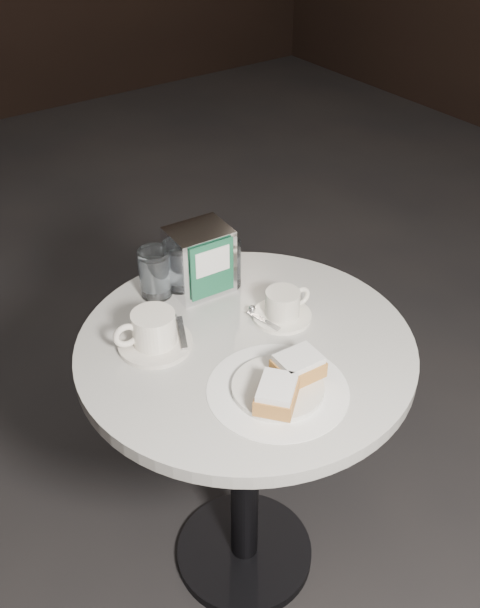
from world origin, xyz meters
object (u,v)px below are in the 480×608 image
object	(u,v)px
coffee_cup_left	(153,332)
coffee_cup_right	(283,306)
water_glass_right	(226,264)
beignet_plate	(283,383)
napkin_dispenser	(200,260)
cafe_table	(245,411)
water_glass_left	(155,274)

from	to	relation	value
coffee_cup_left	coffee_cup_right	bearing A→B (deg)	-5.49
coffee_cup_left	water_glass_right	size ratio (longest dim) A/B	1.58
coffee_cup_right	beignet_plate	bearing A→B (deg)	-124.30
water_glass_right	napkin_dispenser	bearing A→B (deg)	162.00
cafe_table	beignet_plate	world-z (taller)	beignet_plate
cafe_table	water_glass_left	world-z (taller)	water_glass_left
beignet_plate	coffee_cup_right	distance (m)	0.23
beignet_plate	coffee_cup_left	distance (m)	0.29
beignet_plate	coffee_cup_right	bearing A→B (deg)	51.93
beignet_plate	water_glass_right	size ratio (longest dim) A/B	2.02
coffee_cup_right	water_glass_right	distance (m)	0.18
cafe_table	water_glass_right	distance (m)	0.33
coffee_cup_left	napkin_dispenser	distance (m)	0.22
water_glass_right	napkin_dispenser	distance (m)	0.06
coffee_cup_right	water_glass_left	distance (m)	0.29
water_glass_left	napkin_dispenser	bearing A→B (deg)	-23.25
coffee_cup_left	coffee_cup_right	xyz separation A→B (m)	(0.27, -0.08, -0.01)
coffee_cup_left	water_glass_right	bearing A→B (deg)	32.03
cafe_table	coffee_cup_right	world-z (taller)	coffee_cup_right
coffee_cup_left	napkin_dispenser	size ratio (longest dim) A/B	1.15
beignet_plate	water_glass_right	distance (m)	0.38
coffee_cup_right	cafe_table	bearing A→B (deg)	-165.05
beignet_plate	water_glass_right	world-z (taller)	water_glass_right
cafe_table	coffee_cup_right	bearing A→B (deg)	11.17
coffee_cup_right	water_glass_left	xyz separation A→B (m)	(-0.18, 0.23, 0.03)
water_glass_right	napkin_dispenser	world-z (taller)	napkin_dispenser
water_glass_right	coffee_cup_left	bearing A→B (deg)	-158.21
water_glass_right	napkin_dispenser	size ratio (longest dim) A/B	0.73
coffee_cup_left	water_glass_right	world-z (taller)	water_glass_right
beignet_plate	coffee_cup_right	size ratio (longest dim) A/B	1.64
coffee_cup_left	water_glass_left	bearing A→B (deg)	69.06
coffee_cup_right	water_glass_right	size ratio (longest dim) A/B	1.23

